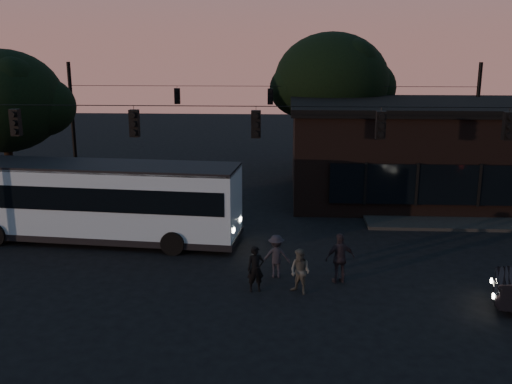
# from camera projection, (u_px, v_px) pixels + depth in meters

# --- Properties ---
(ground) EXTENTS (120.00, 120.00, 0.00)m
(ground) POSITION_uv_depth(u_px,v_px,m) (249.00, 313.00, 18.21)
(ground) COLOR black
(ground) RESTS_ON ground
(sidewalk_far_right) EXTENTS (14.00, 10.00, 0.15)m
(sidewalk_far_right) POSITION_uv_depth(u_px,v_px,m) (486.00, 203.00, 31.10)
(sidewalk_far_right) COLOR black
(sidewalk_far_right) RESTS_ON ground
(sidewalk_far_left) EXTENTS (14.00, 10.00, 0.15)m
(sidewalk_far_left) POSITION_uv_depth(u_px,v_px,m) (22.00, 197.00, 32.55)
(sidewalk_far_left) COLOR black
(sidewalk_far_left) RESTS_ON ground
(building) EXTENTS (15.40, 10.41, 5.40)m
(building) POSITION_uv_depth(u_px,v_px,m) (425.00, 149.00, 32.55)
(building) COLOR black
(building) RESTS_ON ground
(tree_behind) EXTENTS (7.60, 7.60, 9.43)m
(tree_behind) POSITION_uv_depth(u_px,v_px,m) (331.00, 82.00, 37.84)
(tree_behind) COLOR black
(tree_behind) RESTS_ON ground
(tree_left) EXTENTS (6.40, 6.40, 8.30)m
(tree_left) POSITION_uv_depth(u_px,v_px,m) (3.00, 101.00, 30.26)
(tree_left) COLOR black
(tree_left) RESTS_ON ground
(signal_rig_near) EXTENTS (26.24, 0.30, 7.50)m
(signal_rig_near) POSITION_uv_depth(u_px,v_px,m) (256.00, 154.00, 21.03)
(signal_rig_near) COLOR black
(signal_rig_near) RESTS_ON ground
(signal_rig_far) EXTENTS (26.24, 0.30, 7.50)m
(signal_rig_far) POSITION_uv_depth(u_px,v_px,m) (270.00, 115.00, 36.60)
(signal_rig_far) COLOR black
(signal_rig_far) RESTS_ON ground
(bus) EXTENTS (12.41, 3.89, 3.44)m
(bus) POSITION_uv_depth(u_px,v_px,m) (100.00, 198.00, 24.79)
(bus) COLOR #93ABBB
(bus) RESTS_ON ground
(pedestrian_a) EXTENTS (0.68, 0.54, 1.64)m
(pedestrian_a) POSITION_uv_depth(u_px,v_px,m) (256.00, 269.00, 19.69)
(pedestrian_a) COLOR black
(pedestrian_a) RESTS_ON ground
(pedestrian_b) EXTENTS (0.98, 0.94, 1.59)m
(pedestrian_b) POSITION_uv_depth(u_px,v_px,m) (300.00, 271.00, 19.52)
(pedestrian_b) COLOR #3D3E38
(pedestrian_b) RESTS_ON ground
(pedestrian_c) EXTENTS (1.17, 0.73, 1.85)m
(pedestrian_c) POSITION_uv_depth(u_px,v_px,m) (340.00, 258.00, 20.40)
(pedestrian_c) COLOR black
(pedestrian_c) RESTS_ON ground
(pedestrian_d) EXTENTS (1.09, 0.69, 1.62)m
(pedestrian_d) POSITION_uv_depth(u_px,v_px,m) (276.00, 256.00, 20.96)
(pedestrian_d) COLOR black
(pedestrian_d) RESTS_ON ground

